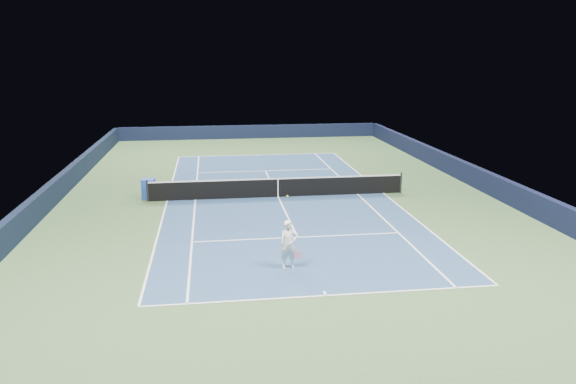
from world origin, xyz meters
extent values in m
plane|color=#37552E|center=(0.00, 0.00, 0.00)|extent=(40.00, 40.00, 0.00)
cube|color=black|center=(0.00, 19.82, 0.55)|extent=(22.00, 0.35, 1.10)
cube|color=black|center=(10.82, 0.00, 0.55)|extent=(0.35, 40.00, 1.10)
cube|color=black|center=(-10.82, 0.00, 0.55)|extent=(0.35, 40.00, 1.10)
cube|color=navy|center=(0.00, 0.00, 0.00)|extent=(10.97, 23.77, 0.01)
cube|color=white|center=(0.00, 11.88, 0.01)|extent=(10.97, 0.08, 0.00)
cube|color=white|center=(0.00, -11.88, 0.01)|extent=(10.97, 0.08, 0.00)
cube|color=white|center=(5.49, 0.00, 0.01)|extent=(0.08, 23.77, 0.00)
cube|color=white|center=(-5.49, 0.00, 0.01)|extent=(0.08, 23.77, 0.00)
cube|color=white|center=(4.12, 0.00, 0.01)|extent=(0.08, 23.77, 0.00)
cube|color=white|center=(-4.12, 0.00, 0.01)|extent=(0.08, 23.77, 0.00)
cube|color=white|center=(0.00, 6.40, 0.01)|extent=(8.23, 0.08, 0.00)
cube|color=white|center=(0.00, -6.40, 0.01)|extent=(8.23, 0.08, 0.00)
cube|color=white|center=(0.00, 0.00, 0.01)|extent=(0.08, 12.80, 0.00)
cube|color=white|center=(0.00, 11.73, 0.01)|extent=(0.08, 0.30, 0.00)
cube|color=white|center=(0.00, -11.73, 0.01)|extent=(0.08, 0.30, 0.00)
cylinder|color=black|center=(-6.40, 0.00, 0.54)|extent=(0.10, 0.10, 1.07)
cylinder|color=black|center=(6.40, 0.00, 0.54)|extent=(0.10, 0.10, 1.07)
cube|color=black|center=(0.00, 0.00, 0.46)|extent=(12.80, 0.03, 0.91)
cube|color=white|center=(0.00, 0.00, 0.94)|extent=(12.80, 0.04, 0.06)
cube|color=white|center=(0.00, 0.00, 0.46)|extent=(0.05, 0.04, 0.91)
cube|color=blue|center=(-6.40, 0.57, 0.50)|extent=(0.68, 0.63, 0.99)
cube|color=silver|center=(-6.11, 0.57, 0.45)|extent=(0.03, 0.44, 0.44)
imported|color=white|center=(-0.80, -9.51, 0.83)|extent=(0.65, 0.47, 1.65)
cylinder|color=pink|center=(-0.48, -9.56, 0.70)|extent=(0.03, 0.03, 0.27)
cylinder|color=black|center=(-0.48, -9.56, 0.46)|extent=(0.27, 0.02, 0.27)
cylinder|color=pink|center=(-0.48, -9.56, 0.46)|extent=(0.29, 0.03, 0.29)
sphere|color=#C6D12C|center=(-0.70, -8.51, 2.25)|extent=(0.07, 0.07, 0.07)
camera|label=1|loc=(-3.28, -27.12, 7.12)|focal=35.00mm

